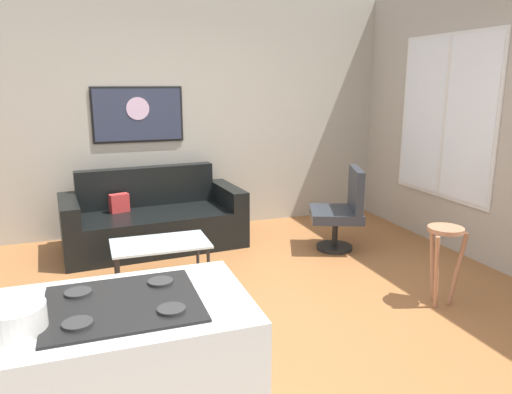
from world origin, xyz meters
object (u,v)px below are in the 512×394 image
Objects in this scene: wall_painting at (138,115)px; couch at (153,222)px; coffee_table at (160,246)px; bar_stool at (444,248)px; armchair at (343,209)px; mixing_bowl at (14,319)px.

couch is at bearing -85.30° from wall_painting.
coffee_table is at bearing -94.18° from couch.
couch is at bearing 131.90° from bar_stool.
coffee_table is at bearing -172.58° from armchair.
coffee_table is 0.83× the size of wall_painting.
wall_painting is (-1.95, 1.33, 0.96)m from armchair.
armchair is 2.55m from wall_painting.
mixing_bowl is (-2.92, -1.19, 0.47)m from bar_stool.
coffee_table is 2.40m from bar_stool.
mixing_bowl reaches higher than couch.
coffee_table is at bearing -91.11° from wall_painting.
wall_painting is (-0.05, 0.55, 1.13)m from couch.
couch is 1.26m from wall_painting.
armchair is (1.98, 0.26, 0.10)m from coffee_table.
coffee_table is at bearing 70.57° from mixing_bowl.
couch is 2.19× the size of armchair.
mixing_bowl is at bearing -102.37° from wall_painting.
mixing_bowl is (-0.84, -2.38, 0.61)m from coffee_table.
wall_painting is at bearing 94.70° from couch.
couch reaches higher than coffee_table.
mixing_bowl is (-0.92, -3.42, 0.68)m from couch.
coffee_table is 3.87× the size of mixing_bowl.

